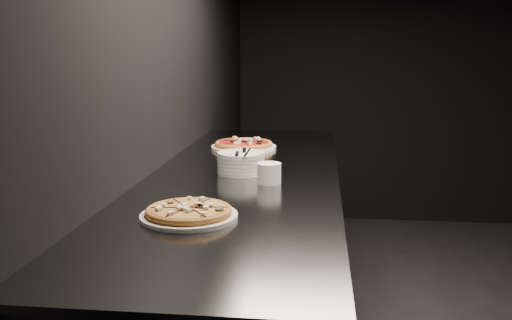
# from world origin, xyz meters

# --- Properties ---
(wall_left) EXTENTS (0.02, 5.00, 2.80)m
(wall_left) POSITION_xyz_m (-2.50, 0.00, 1.40)
(wall_left) COLOR black
(wall_left) RESTS_ON floor
(counter) EXTENTS (0.74, 2.44, 0.92)m
(counter) POSITION_xyz_m (-2.13, 0.00, 0.46)
(counter) COLOR #5A5D62
(counter) RESTS_ON floor
(pizza_mushroom) EXTENTS (0.29, 0.29, 0.03)m
(pizza_mushroom) POSITION_xyz_m (-2.21, -0.62, 0.94)
(pizza_mushroom) COLOR white
(pizza_mushroom) RESTS_ON counter
(pizza_tomato) EXTENTS (0.34, 0.34, 0.04)m
(pizza_tomato) POSITION_xyz_m (-2.21, 0.57, 0.94)
(pizza_tomato) COLOR white
(pizza_tomato) RESTS_ON counter
(plate_stack) EXTENTS (0.19, 0.19, 0.08)m
(plate_stack) POSITION_xyz_m (-2.15, 0.02, 0.96)
(plate_stack) COLOR white
(plate_stack) RESTS_ON counter
(cutlery) EXTENTS (0.07, 0.20, 0.01)m
(cutlery) POSITION_xyz_m (-2.14, 0.01, 1.01)
(cutlery) COLOR #B6B9BE
(cutlery) RESTS_ON plate_stack
(ramekin) EXTENTS (0.09, 0.09, 0.08)m
(ramekin) POSITION_xyz_m (-2.02, -0.15, 0.96)
(ramekin) COLOR white
(ramekin) RESTS_ON counter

